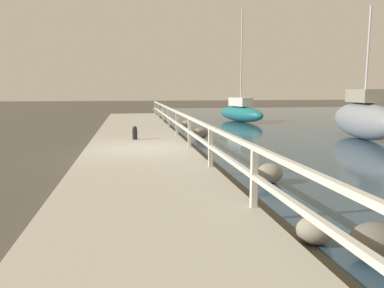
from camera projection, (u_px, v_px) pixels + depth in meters
ground_plane at (140, 155)px, 12.12m from camera, size 120.00×120.00×0.00m
dock_walkway at (140, 152)px, 12.10m from camera, size 3.48×36.00×0.22m
railing at (189, 126)px, 12.26m from camera, size 0.10×32.50×1.01m
boulder_downstream at (186, 124)px, 21.03m from camera, size 0.52×0.47×0.39m
boulder_near_dock at (376, 243)px, 4.57m from camera, size 0.66×0.59×0.49m
boulder_far_strip at (270, 173)px, 8.48m from camera, size 0.60×0.54×0.45m
boulder_upstream at (201, 133)px, 16.04m from camera, size 0.65×0.59×0.49m
boulder_mid_strip at (315, 230)px, 5.13m from camera, size 0.51×0.46×0.38m
mooring_bollard at (135, 133)px, 14.21m from camera, size 0.19×0.19×0.51m
sailboat_gray at (364, 118)px, 15.96m from camera, size 1.80×4.88×5.52m
sailboat_teal at (240, 112)px, 24.66m from camera, size 2.42×5.10×7.29m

